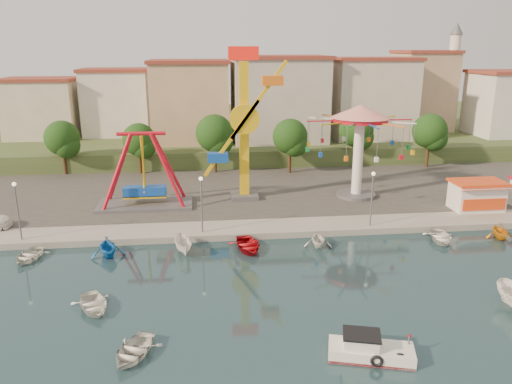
{
  "coord_description": "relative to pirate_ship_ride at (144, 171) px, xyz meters",
  "views": [
    {
      "loc": [
        -7.97,
        -30.45,
        17.11
      ],
      "look_at": [
        -2.9,
        14.0,
        4.0
      ],
      "focal_mm": 35.0,
      "sensor_mm": 36.0,
      "label": 1
    }
  ],
  "objects": [
    {
      "name": "ground",
      "position": [
        14.0,
        -21.85,
        -4.39
      ],
      "size": [
        200.0,
        200.0,
        0.0
      ],
      "primitive_type": "plane",
      "color": "#122B33",
      "rests_on": "ground"
    },
    {
      "name": "quay_deck",
      "position": [
        14.0,
        40.15,
        -4.09
      ],
      "size": [
        200.0,
        100.0,
        0.6
      ],
      "primitive_type": "cube",
      "color": "#9E998E",
      "rests_on": "ground"
    },
    {
      "name": "asphalt_pad",
      "position": [
        14.0,
        8.15,
        -3.79
      ],
      "size": [
        90.0,
        28.0,
        0.01
      ],
      "primitive_type": "cube",
      "color": "#4C4944",
      "rests_on": "quay_deck"
    },
    {
      "name": "hill_terrace",
      "position": [
        14.0,
        45.15,
        -2.89
      ],
      "size": [
        200.0,
        60.0,
        3.0
      ],
      "primitive_type": "cube",
      "color": "#384C26",
      "rests_on": "ground"
    },
    {
      "name": "pirate_ship_ride",
      "position": [
        0.0,
        0.0,
        0.0
      ],
      "size": [
        10.0,
        5.0,
        8.0
      ],
      "color": "#59595E",
      "rests_on": "quay_deck"
    },
    {
      "name": "kamikaze_tower",
      "position": [
        11.17,
        1.33,
        4.12
      ],
      "size": [
        6.17,
        3.1,
        16.5
      ],
      "color": "#59595E",
      "rests_on": "quay_deck"
    },
    {
      "name": "wave_swinger",
      "position": [
        23.55,
        0.62,
        3.8
      ],
      "size": [
        11.6,
        11.6,
        10.4
      ],
      "color": "#59595E",
      "rests_on": "quay_deck"
    },
    {
      "name": "booth_left",
      "position": [
        34.62,
        -5.36,
        -2.23
      ],
      "size": [
        5.4,
        3.78,
        3.08
      ],
      "color": "white",
      "rests_on": "quay_deck"
    },
    {
      "name": "lamp_post_0",
      "position": [
        -10.0,
        -8.85,
        -1.29
      ],
      "size": [
        0.14,
        0.14,
        5.0
      ],
      "primitive_type": "cylinder",
      "color": "#59595E",
      "rests_on": "quay_deck"
    },
    {
      "name": "lamp_post_1",
      "position": [
        6.0,
        -8.85,
        -1.29
      ],
      "size": [
        0.14,
        0.14,
        5.0
      ],
      "primitive_type": "cylinder",
      "color": "#59595E",
      "rests_on": "quay_deck"
    },
    {
      "name": "lamp_post_2",
      "position": [
        22.0,
        -8.85,
        -1.29
      ],
      "size": [
        0.14,
        0.14,
        5.0
      ],
      "primitive_type": "cylinder",
      "color": "#59595E",
      "rests_on": "quay_deck"
    },
    {
      "name": "tree_0",
      "position": [
        -12.0,
        15.13,
        1.08
      ],
      "size": [
        4.6,
        4.6,
        7.19
      ],
      "color": "#382314",
      "rests_on": "quay_deck"
    },
    {
      "name": "tree_1",
      "position": [
        -2.0,
        14.39,
        0.81
      ],
      "size": [
        4.35,
        4.35,
        6.8
      ],
      "color": "#382314",
      "rests_on": "quay_deck"
    },
    {
      "name": "tree_2",
      "position": [
        8.0,
        13.96,
        1.52
      ],
      "size": [
        5.02,
        5.02,
        7.85
      ],
      "color": "#382314",
      "rests_on": "quay_deck"
    },
    {
      "name": "tree_3",
      "position": [
        18.0,
        12.51,
        1.16
      ],
      "size": [
        4.68,
        4.68,
        7.32
      ],
      "color": "#382314",
      "rests_on": "quay_deck"
    },
    {
      "name": "tree_4",
      "position": [
        28.0,
        15.51,
        1.35
      ],
      "size": [
        4.86,
        4.86,
        7.6
      ],
      "color": "#382314",
      "rests_on": "quay_deck"
    },
    {
      "name": "tree_5",
      "position": [
        38.0,
        13.69,
        1.31
      ],
      "size": [
        4.83,
        4.83,
        7.54
      ],
      "color": "#382314",
      "rests_on": "quay_deck"
    },
    {
      "name": "building_0",
      "position": [
        -19.37,
        24.22,
        4.54
      ],
      "size": [
        9.26,
        9.53,
        11.87
      ],
      "primitive_type": "cube",
      "color": "beige",
      "rests_on": "hill_terrace"
    },
    {
      "name": "building_1",
      "position": [
        -7.33,
        29.54,
        2.92
      ],
      "size": [
        12.33,
        9.01,
        8.63
      ],
      "primitive_type": "cube",
      "color": "silver",
      "rests_on": "hill_terrace"
    },
    {
      "name": "building_2",
      "position": [
        5.82,
        30.11,
        4.22
      ],
      "size": [
        11.95,
        9.28,
        11.23
      ],
      "primitive_type": "cube",
      "color": "tan",
      "rests_on": "hill_terrace"
    },
    {
      "name": "building_3",
      "position": [
        19.61,
        26.95,
        3.2
      ],
      "size": [
        12.59,
        10.5,
        9.2
      ],
      "primitive_type": "cube",
      "color": "beige",
      "rests_on": "hill_terrace"
    },
    {
      "name": "building_4",
      "position": [
        33.07,
        30.36,
        3.22
      ],
      "size": [
        10.75,
        9.23,
        9.24
      ],
      "primitive_type": "cube",
      "color": "beige",
      "rests_on": "hill_terrace"
    },
    {
      "name": "building_5",
      "position": [
        46.37,
        28.48,
        4.21
      ],
      "size": [
        12.77,
        10.96,
        11.21
      ],
      "primitive_type": "cube",
      "color": "tan",
      "rests_on": "hill_terrace"
    },
    {
      "name": "building_6",
      "position": [
        58.15,
        26.92,
        4.78
      ],
      "size": [
        8.23,
        8.98,
        12.36
      ],
      "primitive_type": "cube",
      "color": "silver",
      "rests_on": "hill_terrace"
    },
    {
      "name": "minaret",
      "position": [
        50.0,
        32.15,
        8.15
      ],
      "size": [
        2.8,
        2.8,
        18.0
      ],
      "color": "silver",
      "rests_on": "hill_terrace"
    },
    {
      "name": "cabin_motorboat",
      "position": [
        15.22,
        -28.51,
        -3.94
      ],
      "size": [
        5.11,
        3.04,
        1.69
      ],
      "rotation": [
        0.0,
        0.0,
        -0.27
      ],
      "color": "white",
      "rests_on": "ground"
    },
    {
      "name": "rowboat_a",
      "position": [
        -1.47,
        -21.13,
        -4.01
      ],
      "size": [
        3.8,
        4.39,
        0.76
      ],
      "primitive_type": "imported",
      "rotation": [
        0.0,
        0.0,
        0.38
      ],
      "color": "white",
      "rests_on": "ground"
    },
    {
      "name": "rowboat_b",
      "position": [
        1.84,
        -26.84,
        -4.02
      ],
      "size": [
        3.7,
        4.3,
        0.75
      ],
      "primitive_type": "imported",
      "rotation": [
        0.0,
        0.0,
        -0.36
      ],
      "color": "silver",
      "rests_on": "ground"
    },
    {
      "name": "moored_boat_0",
      "position": [
        -8.48,
        -12.05,
        -4.02
      ],
      "size": [
        3.23,
        4.02,
        0.74
      ],
      "primitive_type": "imported",
      "rotation": [
        0.0,
        0.0,
        -0.21
      ],
      "color": "silver",
      "rests_on": "ground"
    },
    {
      "name": "moored_boat_1",
      "position": [
        -2.02,
        -12.05,
        -3.54
      ],
      "size": [
        3.65,
        3.94,
        1.72
      ],
      "primitive_type": "imported",
      "rotation": [
        0.0,
        0.0,
        0.3
      ],
      "color": "blue",
      "rests_on": "ground"
    },
    {
      "name": "moored_boat_2",
      "position": [
        4.34,
        -12.05,
        -3.72
      ],
      "size": [
        1.93,
        3.68,
        1.35
      ],
      "primitive_type": "imported",
      "rotation": [
        0.0,
        0.0,
        0.18
      ],
      "color": "white",
      "rests_on": "ground"
    },
    {
      "name": "moored_boat_3",
      "position": [
        9.89,
        -12.05,
        -3.96
      ],
      "size": [
        3.51,
        4.53,
        0.86
      ],
      "primitive_type": "imported",
      "rotation": [
        0.0,
        0.0,
        0.14
      ],
      "color": "#B80E17",
      "rests_on": "ground"
    },
    {
      "name": "moored_boat_4",
      "position": [
        16.14,
        -12.05,
        -3.64
      ],
      "size": [
        2.83,
        3.17,
        1.51
      ],
      "primitive_type": "imported",
      "rotation": [
        0.0,
        0.0,
        -0.13
      ],
      "color": "white",
      "rests_on": "ground"
    },
    {
      "name": "moored_boat_6",
      "position": [
        27.58,
        -12.05,
        -4.0
      ],
      "size": [
        3.51,
        4.35,
        0.8
      ],
      "primitive_type": "imported",
      "rotation": [
        0.0,
        0.0,
        -0.22
      ],
      "color": "white",
      "rests_on": "ground"
    },
    {
      "name": "moored_boat_7",
      "position": [
        33.31,
        -12.05,
        -3.63
      ],
      "size": [
        3.02,
        3.34,
        1.54
      ],
      "primitive_type": "imported",
      "rotation": [
        0.0,
        0.0,
        -0.19
      ],
      "color": "orange",
      "rests_on": "ground"
    }
  ]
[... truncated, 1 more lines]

